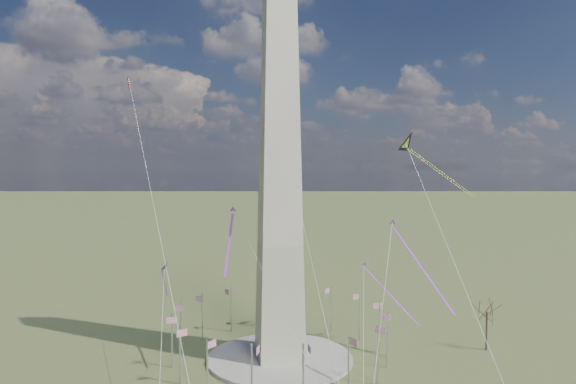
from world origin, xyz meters
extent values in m
plane|color=#42582C|center=(0.00, 0.00, 0.00)|extent=(2000.00, 2000.00, 0.00)
cylinder|color=#A19F93|center=(0.00, 0.00, 0.40)|extent=(36.00, 36.00, 0.80)
cylinder|color=silver|center=(26.00, 0.00, 6.50)|extent=(0.36, 0.36, 13.00)
cube|color=#B11741|center=(26.00, 1.30, 11.80)|extent=(2.40, 0.08, 1.50)
cylinder|color=silver|center=(24.02, 9.95, 6.50)|extent=(0.36, 0.36, 13.00)
cube|color=#B11741|center=(23.52, 11.15, 11.80)|extent=(2.25, 0.99, 1.50)
cylinder|color=silver|center=(18.38, 18.38, 6.50)|extent=(0.36, 0.36, 13.00)
cube|color=#B11741|center=(17.47, 19.30, 11.80)|extent=(1.75, 1.75, 1.50)
cylinder|color=silver|center=(9.95, 24.02, 6.50)|extent=(0.36, 0.36, 13.00)
cube|color=#B11741|center=(8.75, 24.52, 11.80)|extent=(0.99, 2.25, 1.50)
cylinder|color=silver|center=(0.00, 26.00, 6.50)|extent=(0.36, 0.36, 13.00)
cube|color=#B11741|center=(-1.30, 26.00, 11.80)|extent=(0.08, 2.40, 1.50)
cylinder|color=silver|center=(-9.95, 24.02, 6.50)|extent=(0.36, 0.36, 13.00)
cube|color=#B11741|center=(-11.15, 23.52, 11.80)|extent=(0.99, 2.25, 1.50)
cylinder|color=silver|center=(-18.38, 18.38, 6.50)|extent=(0.36, 0.36, 13.00)
cube|color=#B11741|center=(-19.30, 17.47, 11.80)|extent=(1.75, 1.75, 1.50)
cylinder|color=silver|center=(-24.02, 9.95, 6.50)|extent=(0.36, 0.36, 13.00)
cube|color=#B11741|center=(-24.52, 8.75, 11.80)|extent=(2.25, 0.99, 1.50)
cylinder|color=silver|center=(-26.00, 0.00, 6.50)|extent=(0.36, 0.36, 13.00)
cube|color=#B11741|center=(-26.00, -1.30, 11.80)|extent=(2.40, 0.08, 1.50)
cylinder|color=silver|center=(-24.02, -9.95, 6.50)|extent=(0.36, 0.36, 13.00)
cube|color=#B11741|center=(-23.52, -11.15, 11.80)|extent=(2.25, 0.99, 1.50)
cylinder|color=silver|center=(-18.38, -18.38, 6.50)|extent=(0.36, 0.36, 13.00)
cube|color=#B11741|center=(-17.47, -19.30, 11.80)|extent=(1.75, 1.75, 1.50)
cylinder|color=silver|center=(-9.95, -24.02, 6.50)|extent=(0.36, 0.36, 13.00)
cube|color=#B11741|center=(-8.75, -24.52, 11.80)|extent=(0.99, 2.25, 1.50)
cylinder|color=silver|center=(0.00, -26.00, 6.50)|extent=(0.36, 0.36, 13.00)
cube|color=#B11741|center=(1.30, -26.00, 11.80)|extent=(0.08, 2.40, 1.50)
cylinder|color=silver|center=(9.95, -24.02, 6.50)|extent=(0.36, 0.36, 13.00)
cube|color=#B11741|center=(11.15, -23.52, 11.80)|extent=(0.99, 2.25, 1.50)
cylinder|color=silver|center=(18.38, -18.38, 6.50)|extent=(0.36, 0.36, 13.00)
cube|color=#B11741|center=(19.30, -17.47, 11.80)|extent=(1.75, 1.75, 1.50)
cylinder|color=silver|center=(24.02, -9.95, 6.50)|extent=(0.36, 0.36, 13.00)
cube|color=#B11741|center=(24.52, -8.75, 11.80)|extent=(2.25, 0.99, 1.50)
cylinder|color=#433A29|center=(53.91, -3.92, 5.08)|extent=(0.45, 0.45, 10.16)
cube|color=orange|center=(41.89, -1.86, 46.28)|extent=(11.78, 13.49, 12.25)
cube|color=orange|center=(40.20, -3.33, 46.28)|extent=(11.78, 13.49, 12.25)
cube|color=navy|center=(-27.95, 8.51, 22.47)|extent=(1.73, 2.76, 2.25)
cube|color=red|center=(-27.95, 8.51, 18.76)|extent=(1.48, 2.68, 7.76)
cube|color=red|center=(25.95, -23.64, 26.65)|extent=(3.65, 22.48, 14.16)
cube|color=red|center=(-12.46, -1.41, 29.66)|extent=(4.08, 19.31, 12.22)
cube|color=red|center=(29.14, 0.31, 14.61)|extent=(8.61, 16.53, 11.37)
cube|color=red|center=(-38.21, 29.71, 72.96)|extent=(1.13, 1.66, 1.50)
cube|color=red|center=(-38.21, 29.71, 71.32)|extent=(0.57, 1.31, 3.44)
cube|color=white|center=(6.88, 41.29, 65.69)|extent=(1.10, 1.80, 1.58)
cube|color=white|center=(6.88, 41.29, 63.96)|extent=(0.64, 1.37, 3.62)
camera|label=1|loc=(-22.05, -122.70, 47.74)|focal=32.00mm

